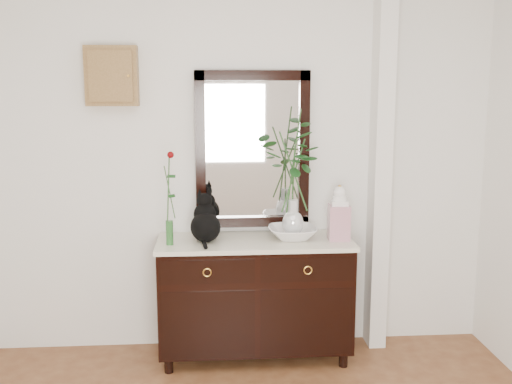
{
  "coord_description": "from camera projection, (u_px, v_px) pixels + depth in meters",
  "views": [
    {
      "loc": [
        -0.18,
        -2.21,
        1.89
      ],
      "look_at": [
        0.1,
        1.63,
        1.2
      ],
      "focal_mm": 42.0,
      "sensor_mm": 36.0,
      "label": 1
    }
  ],
  "objects": [
    {
      "name": "vase_branches",
      "position": [
        293.0,
        172.0,
        4.03
      ],
      "size": [
        0.55,
        0.55,
        0.88
      ],
      "primitive_type": null,
      "rotation": [
        0.0,
        0.0,
        0.42
      ],
      "color": "silver",
      "rests_on": "lotus_bowl"
    },
    {
      "name": "wall_mirror",
      "position": [
        252.0,
        150.0,
        4.2
      ],
      "size": [
        0.8,
        0.06,
        1.1
      ],
      "color": "black",
      "rests_on": "wall_back"
    },
    {
      "name": "sideboard",
      "position": [
        255.0,
        293.0,
        4.14
      ],
      "size": [
        1.33,
        0.52,
        0.82
      ],
      "color": "black",
      "rests_on": "ground"
    },
    {
      "name": "pilaster",
      "position": [
        380.0,
        163.0,
        4.22
      ],
      "size": [
        0.12,
        0.2,
        2.7
      ],
      "primitive_type": "cube",
      "color": "white",
      "rests_on": "ground"
    },
    {
      "name": "cat",
      "position": [
        205.0,
        217.0,
        4.02
      ],
      "size": [
        0.26,
        0.31,
        0.33
      ],
      "primitive_type": null,
      "rotation": [
        0.0,
        0.0,
        0.1
      ],
      "color": "black",
      "rests_on": "sideboard"
    },
    {
      "name": "wall_back",
      "position": [
        238.0,
        163.0,
        4.22
      ],
      "size": [
        3.6,
        0.04,
        2.7
      ],
      "primitive_type": "cube",
      "color": "white",
      "rests_on": "ground"
    },
    {
      "name": "ginger_jar",
      "position": [
        339.0,
        212.0,
        4.05
      ],
      "size": [
        0.15,
        0.15,
        0.38
      ],
      "primitive_type": null,
      "rotation": [
        0.0,
        0.0,
        -0.06
      ],
      "color": "white",
      "rests_on": "sideboard"
    },
    {
      "name": "lotus_bowl",
      "position": [
        293.0,
        233.0,
        4.1
      ],
      "size": [
        0.34,
        0.34,
        0.08
      ],
      "primitive_type": "imported",
      "rotation": [
        0.0,
        0.0,
        -0.0
      ],
      "color": "white",
      "rests_on": "sideboard"
    },
    {
      "name": "bud_vase_rose",
      "position": [
        169.0,
        198.0,
        3.9
      ],
      "size": [
        0.1,
        0.1,
        0.63
      ],
      "primitive_type": null,
      "rotation": [
        0.0,
        0.0,
        0.37
      ],
      "color": "#2D682D",
      "rests_on": "sideboard"
    },
    {
      "name": "key_cabinet",
      "position": [
        112.0,
        76.0,
        4.02
      ],
      "size": [
        0.35,
        0.1,
        0.4
      ],
      "primitive_type": "cube",
      "color": "brown",
      "rests_on": "wall_back"
    }
  ]
}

